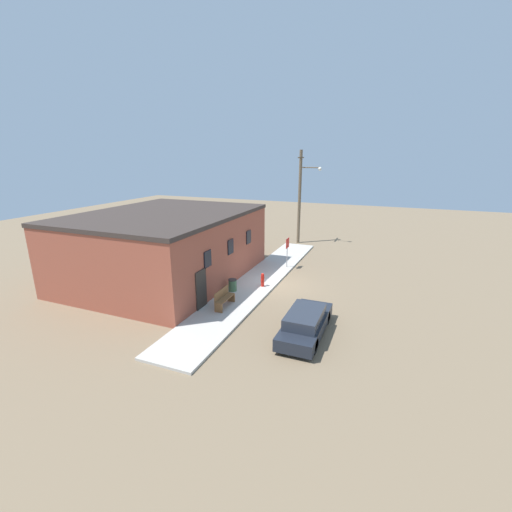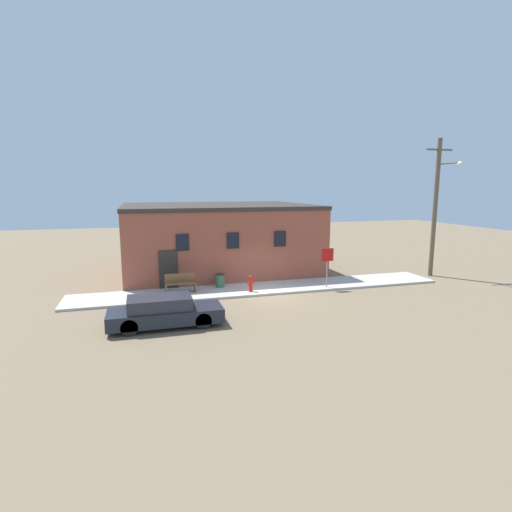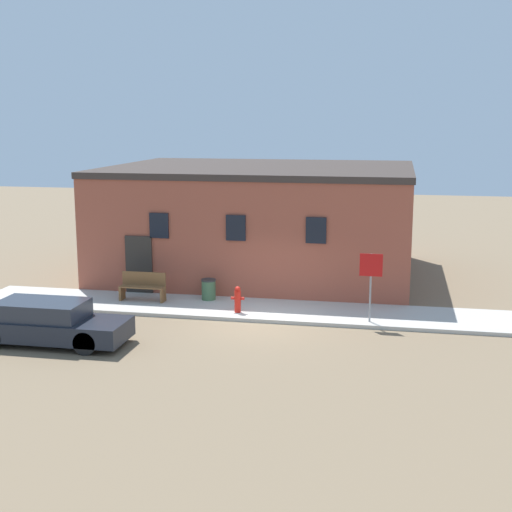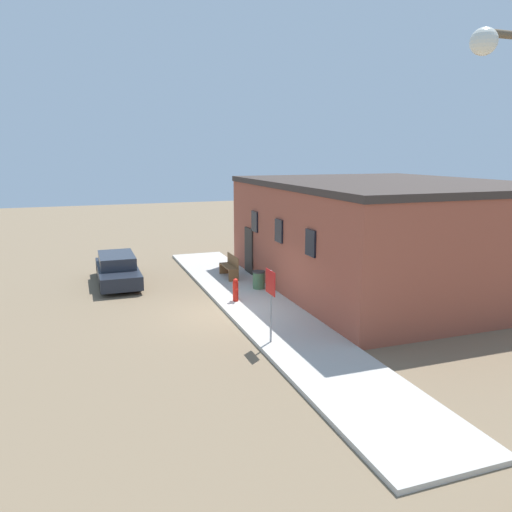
{
  "view_description": "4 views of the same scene",
  "coord_description": "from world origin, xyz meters",
  "px_view_note": "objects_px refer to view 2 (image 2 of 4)",
  "views": [
    {
      "loc": [
        -19.54,
        -6.42,
        7.95
      ],
      "look_at": [
        -0.42,
        1.32,
        1.89
      ],
      "focal_mm": 24.0,
      "sensor_mm": 36.0,
      "label": 1
    },
    {
      "loc": [
        -6.32,
        -19.04,
        5.52
      ],
      "look_at": [
        -0.42,
        1.32,
        1.89
      ],
      "focal_mm": 28.0,
      "sensor_mm": 36.0,
      "label": 2
    },
    {
      "loc": [
        4.11,
        -21.24,
        6.36
      ],
      "look_at": [
        -0.42,
        1.32,
        1.89
      ],
      "focal_mm": 50.0,
      "sensor_mm": 36.0,
      "label": 3
    },
    {
      "loc": [
        16.23,
        -4.64,
        5.57
      ],
      "look_at": [
        -0.42,
        1.32,
        1.89
      ],
      "focal_mm": 35.0,
      "sensor_mm": 36.0,
      "label": 4
    }
  ],
  "objects_px": {
    "trash_bin": "(220,280)",
    "parked_car": "(164,312)",
    "bench": "(180,283)",
    "fire_hydrant": "(251,283)",
    "utility_pole": "(436,204)",
    "stop_sign": "(327,260)"
  },
  "relations": [
    {
      "from": "bench",
      "to": "trash_bin",
      "type": "relative_size",
      "value": 2.17
    },
    {
      "from": "utility_pole",
      "to": "parked_car",
      "type": "xyz_separation_m",
      "value": [
        -16.84,
        -4.84,
        -3.91
      ]
    },
    {
      "from": "trash_bin",
      "to": "utility_pole",
      "type": "distance_m",
      "value": 14.12
    },
    {
      "from": "trash_bin",
      "to": "parked_car",
      "type": "height_order",
      "value": "parked_car"
    },
    {
      "from": "trash_bin",
      "to": "parked_car",
      "type": "xyz_separation_m",
      "value": [
        -3.32,
        -5.31,
        0.12
      ]
    },
    {
      "from": "bench",
      "to": "parked_car",
      "type": "xyz_separation_m",
      "value": [
        -1.11,
        -4.76,
        0.0
      ]
    },
    {
      "from": "utility_pole",
      "to": "trash_bin",
      "type": "bearing_deg",
      "value": 178.03
    },
    {
      "from": "fire_hydrant",
      "to": "bench",
      "type": "bearing_deg",
      "value": 166.41
    },
    {
      "from": "bench",
      "to": "utility_pole",
      "type": "height_order",
      "value": "utility_pole"
    },
    {
      "from": "stop_sign",
      "to": "parked_car",
      "type": "relative_size",
      "value": 0.48
    },
    {
      "from": "fire_hydrant",
      "to": "trash_bin",
      "type": "height_order",
      "value": "fire_hydrant"
    },
    {
      "from": "utility_pole",
      "to": "bench",
      "type": "bearing_deg",
      "value": -179.69
    },
    {
      "from": "bench",
      "to": "trash_bin",
      "type": "xyz_separation_m",
      "value": [
        2.21,
        0.55,
        -0.11
      ]
    },
    {
      "from": "trash_bin",
      "to": "utility_pole",
      "type": "xyz_separation_m",
      "value": [
        13.52,
        -0.47,
        4.02
      ]
    },
    {
      "from": "fire_hydrant",
      "to": "parked_car",
      "type": "height_order",
      "value": "parked_car"
    },
    {
      "from": "fire_hydrant",
      "to": "trash_bin",
      "type": "relative_size",
      "value": 1.19
    },
    {
      "from": "stop_sign",
      "to": "bench",
      "type": "xyz_separation_m",
      "value": [
        -7.84,
        1.13,
        -1.04
      ]
    },
    {
      "from": "fire_hydrant",
      "to": "utility_pole",
      "type": "bearing_deg",
      "value": 4.46
    },
    {
      "from": "fire_hydrant",
      "to": "parked_car",
      "type": "xyz_separation_m",
      "value": [
        -4.68,
        -3.9,
        0.05
      ]
    },
    {
      "from": "fire_hydrant",
      "to": "stop_sign",
      "type": "relative_size",
      "value": 0.4
    },
    {
      "from": "stop_sign",
      "to": "trash_bin",
      "type": "bearing_deg",
      "value": 163.34
    },
    {
      "from": "stop_sign",
      "to": "utility_pole",
      "type": "distance_m",
      "value": 8.49
    }
  ]
}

